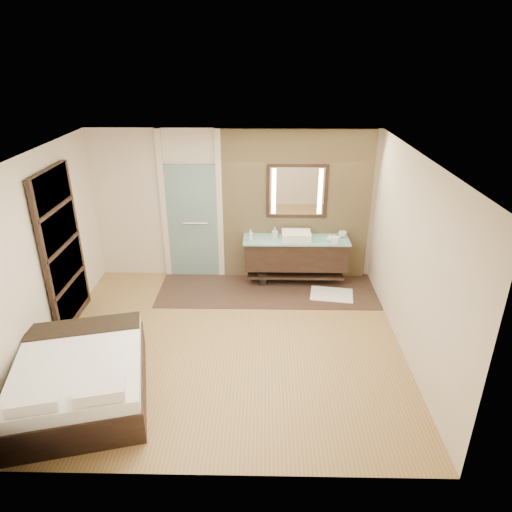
{
  "coord_description": "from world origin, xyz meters",
  "views": [
    {
      "loc": [
        0.54,
        -5.49,
        3.89
      ],
      "look_at": [
        0.42,
        0.6,
        1.12
      ],
      "focal_mm": 32.0,
      "sensor_mm": 36.0,
      "label": 1
    }
  ],
  "objects_px": {
    "bed": "(81,378)",
    "waste_bin": "(262,278)",
    "vanity": "(296,253)",
    "mirror_unit": "(297,191)"
  },
  "relations": [
    {
      "from": "vanity",
      "to": "bed",
      "type": "distance_m",
      "value": 4.13
    },
    {
      "from": "bed",
      "to": "waste_bin",
      "type": "relative_size",
      "value": 8.55
    },
    {
      "from": "bed",
      "to": "waste_bin",
      "type": "height_order",
      "value": "bed"
    },
    {
      "from": "vanity",
      "to": "waste_bin",
      "type": "height_order",
      "value": "vanity"
    },
    {
      "from": "bed",
      "to": "waste_bin",
      "type": "xyz_separation_m",
      "value": [
        2.16,
        3.01,
        -0.17
      ]
    },
    {
      "from": "mirror_unit",
      "to": "waste_bin",
      "type": "relative_size",
      "value": 4.23
    },
    {
      "from": "vanity",
      "to": "mirror_unit",
      "type": "bearing_deg",
      "value": 90.0
    },
    {
      "from": "vanity",
      "to": "mirror_unit",
      "type": "distance_m",
      "value": 1.1
    },
    {
      "from": "vanity",
      "to": "waste_bin",
      "type": "distance_m",
      "value": 0.75
    },
    {
      "from": "bed",
      "to": "waste_bin",
      "type": "bearing_deg",
      "value": 40.2
    }
  ]
}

